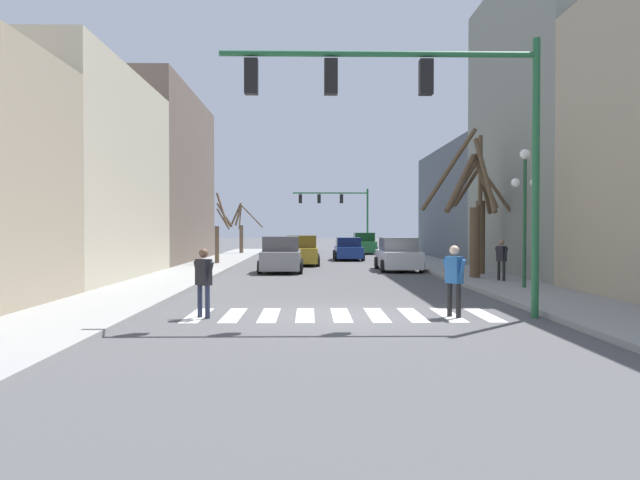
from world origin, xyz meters
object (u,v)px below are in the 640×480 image
at_px(traffic_signal_far, 339,205).
at_px(car_driving_toward_lane, 398,255).
at_px(street_tree_right_far, 219,233).
at_px(street_tree_left_far, 477,212).
at_px(traffic_signal_near, 421,109).
at_px(car_parked_right_far, 302,251).
at_px(car_parked_left_far, 281,256).
at_px(car_at_intersection, 364,244).
at_px(pedestrian_crossing_street, 204,277).
at_px(street_lamp_right_corner, 525,190).
at_px(pedestrian_on_right_sidewalk, 454,275).
at_px(pedestrian_on_left_sidewalk, 501,256).
at_px(street_tree_right_near, 473,208).
at_px(car_parked_left_mid, 348,249).
at_px(street_tree_left_mid, 241,229).

xyz_separation_m(traffic_signal_far, car_driving_toward_lane, (1.76, -26.86, -3.58)).
bearing_deg(street_tree_right_far, street_tree_left_far, -34.40).
distance_m(traffic_signal_near, car_parked_right_far, 22.13).
bearing_deg(car_parked_right_far, car_parked_left_far, -9.20).
bearing_deg(car_at_intersection, traffic_signal_far, 15.80).
relative_size(car_parked_right_far, street_tree_left_far, 0.69).
height_order(pedestrian_crossing_street, street_tree_right_far, street_tree_right_far).
xyz_separation_m(car_parked_right_far, street_tree_left_far, (7.91, -8.92, 2.07)).
xyz_separation_m(street_lamp_right_corner, street_tree_right_far, (-12.59, 15.03, -1.57)).
bearing_deg(car_at_intersection, car_parked_left_far, 164.50).
relative_size(pedestrian_on_right_sidewalk, pedestrian_on_left_sidewalk, 1.12).
distance_m(pedestrian_on_right_sidewalk, pedestrian_on_left_sidewalk, 9.54).
xyz_separation_m(traffic_signal_near, street_lamp_right_corner, (4.69, 6.21, -1.57)).
relative_size(car_parked_right_far, car_at_intersection, 1.00).
bearing_deg(pedestrian_on_left_sidewalk, street_lamp_right_corner, 152.94).
xyz_separation_m(traffic_signal_far, pedestrian_on_right_sidewalk, (0.77, -43.43, -3.33)).
bearing_deg(traffic_signal_near, pedestrian_on_left_sidewalk, 62.05).
height_order(traffic_signal_far, street_tree_right_near, street_tree_right_near).
relative_size(car_parked_left_mid, street_tree_right_far, 1.02).
relative_size(pedestrian_on_right_sidewalk, street_tree_right_far, 0.43).
xyz_separation_m(car_parked_left_far, pedestrian_crossing_street, (-1.18, -15.59, 0.18)).
bearing_deg(car_driving_toward_lane, street_lamp_right_corner, -165.04).
bearing_deg(street_tree_right_far, pedestrian_on_left_sidewalk, -44.26).
distance_m(traffic_signal_far, street_lamp_right_corner, 37.71).
xyz_separation_m(car_parked_left_mid, pedestrian_crossing_street, (-5.20, -27.02, 0.28)).
distance_m(car_driving_toward_lane, street_tree_left_far, 5.53).
bearing_deg(street_tree_left_mid, street_lamp_right_corner, -66.45).
xyz_separation_m(car_parked_right_far, street_tree_right_far, (-4.77, -0.24, 1.09)).
relative_size(car_at_intersection, street_tree_right_far, 1.04).
xyz_separation_m(car_driving_toward_lane, pedestrian_on_left_sidewalk, (2.87, -7.85, 0.29)).
bearing_deg(car_parked_left_mid, car_parked_right_far, 151.52).
xyz_separation_m(car_parked_left_far, pedestrian_on_right_sidewalk, (4.94, -15.56, 0.22)).
bearing_deg(traffic_signal_far, car_parked_right_far, -98.33).
bearing_deg(pedestrian_crossing_street, car_parked_left_far, 127.23).
bearing_deg(street_tree_left_far, car_parked_left_mid, 108.22).
height_order(traffic_signal_near, street_tree_left_far, traffic_signal_near).
xyz_separation_m(car_at_intersection, pedestrian_crossing_street, (-7.14, -37.10, 0.18)).
bearing_deg(street_tree_right_near, car_parked_left_mid, 103.73).
height_order(pedestrian_crossing_street, pedestrian_on_right_sidewalk, pedestrian_on_right_sidewalk).
relative_size(traffic_signal_near, car_parked_left_mid, 1.85).
distance_m(traffic_signal_far, car_parked_right_far, 22.66).
bearing_deg(street_tree_right_far, car_at_intersection, 58.55).
relative_size(street_tree_right_near, street_tree_left_far, 1.00).
xyz_separation_m(car_at_intersection, pedestrian_on_left_sidewalk, (2.84, -28.35, 0.26)).
xyz_separation_m(pedestrian_on_right_sidewalk, street_tree_right_far, (-8.78, 21.04, 0.86)).
bearing_deg(street_lamp_right_corner, car_parked_left_far, 132.49).
distance_m(street_tree_left_mid, street_tree_left_far, 26.77).
bearing_deg(pedestrian_on_left_sidewalk, car_parked_left_mid, -11.36).
height_order(car_parked_left_far, street_tree_left_far, street_tree_left_far).
relative_size(car_at_intersection, pedestrian_crossing_street, 2.51).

